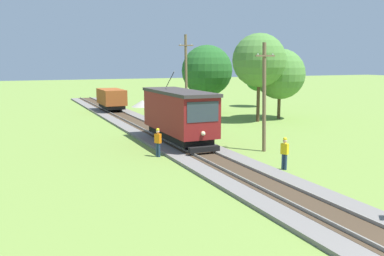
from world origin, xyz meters
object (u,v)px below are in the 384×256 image
(utility_pole_near_tram, at_px, (264,96))
(gravel_pile, at_px, (142,104))
(freight_car, at_px, (111,99))
(tree_right_far, at_px, (207,71))
(red_tram, at_px, (179,114))
(second_worker, at_px, (158,141))
(utility_pole_mid, at_px, (186,79))
(tree_right_near, at_px, (259,60))
(tree_left_far, at_px, (280,74))
(track_worker, at_px, (285,152))
(tree_left_near, at_px, (259,77))

(utility_pole_near_tram, relative_size, gravel_pile, 2.46)
(freight_car, bearing_deg, gravel_pile, 40.10)
(gravel_pile, relative_size, tree_right_far, 0.37)
(red_tram, distance_m, second_worker, 4.10)
(utility_pole_mid, xyz_separation_m, tree_right_near, (6.95, -1.35, 1.68))
(utility_pole_mid, bearing_deg, red_tram, -115.68)
(freight_car, relative_size, tree_left_far, 0.74)
(track_worker, bearing_deg, tree_right_near, 35.47)
(second_worker, distance_m, tree_right_near, 18.07)
(tree_right_near, bearing_deg, tree_left_far, 17.32)
(utility_pole_mid, bearing_deg, second_worker, -119.91)
(tree_right_far, bearing_deg, tree_left_far, -55.86)
(freight_car, height_order, tree_right_near, tree_right_near)
(utility_pole_mid, relative_size, track_worker, 4.60)
(second_worker, relative_size, tree_right_near, 0.21)
(second_worker, height_order, tree_left_far, tree_left_far)
(freight_car, xyz_separation_m, utility_pole_near_tram, (4.31, -24.88, 2.03))
(tree_left_far, xyz_separation_m, tree_right_far, (-4.77, 7.03, 0.25))
(gravel_pile, distance_m, tree_left_near, 15.19)
(gravel_pile, bearing_deg, tree_right_far, -63.48)
(gravel_pile, bearing_deg, second_worker, -104.96)
(utility_pole_mid, height_order, tree_left_near, utility_pole_mid)
(second_worker, distance_m, tree_left_near, 30.63)
(track_worker, height_order, tree_left_near, tree_left_near)
(red_tram, xyz_separation_m, tree_right_far, (9.59, 15.61, 2.57))
(utility_pole_mid, bearing_deg, utility_pole_near_tram, -90.00)
(utility_pole_near_tram, xyz_separation_m, track_worker, (-1.60, -4.57, -2.60))
(second_worker, xyz_separation_m, tree_right_far, (12.14, 18.58, 3.77))
(track_worker, bearing_deg, tree_left_near, 33.56)
(gravel_pile, relative_size, second_worker, 1.59)
(utility_pole_near_tram, bearing_deg, tree_right_far, 74.97)
(track_worker, bearing_deg, utility_pole_near_tram, 43.96)
(utility_pole_near_tram, xyz_separation_m, tree_left_near, (14.20, 23.13, 0.16))
(freight_car, relative_size, second_worker, 2.91)
(utility_pole_mid, height_order, second_worker, utility_pole_mid)
(gravel_pile, distance_m, tree_left_far, 19.36)
(second_worker, bearing_deg, tree_right_near, 3.74)
(track_worker, xyz_separation_m, second_worker, (-5.26, 5.65, 0.00))
(red_tram, bearing_deg, gravel_pile, 78.87)
(freight_car, distance_m, tree_left_near, 18.73)
(utility_pole_near_tram, relative_size, second_worker, 3.92)
(utility_pole_near_tram, xyz_separation_m, tree_left_far, (10.05, 12.62, 0.92))
(tree_right_near, height_order, tree_right_far, tree_right_near)
(track_worker, relative_size, tree_left_far, 0.25)
(freight_car, distance_m, utility_pole_near_tram, 25.33)
(gravel_pile, height_order, track_worker, track_worker)
(track_worker, xyz_separation_m, tree_left_near, (15.81, 27.71, 2.76))
(utility_pole_near_tram, distance_m, tree_left_far, 16.15)
(freight_car, height_order, tree_left_far, tree_left_far)
(red_tram, height_order, tree_left_far, tree_left_far)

